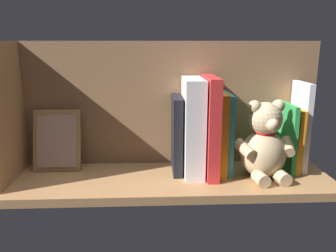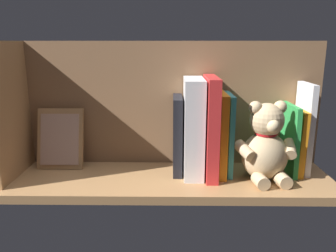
{
  "view_description": "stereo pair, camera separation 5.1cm",
  "coord_description": "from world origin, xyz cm",
  "px_view_note": "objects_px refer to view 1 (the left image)",
  "views": [
    {
      "loc": [
        3.93,
        85.22,
        34.8
      ],
      "look_at": [
        0.0,
        0.0,
        13.71
      ],
      "focal_mm": 36.17,
      "sensor_mm": 36.0,
      "label": 1
    },
    {
      "loc": [
        -1.15,
        85.3,
        34.8
      ],
      "look_at": [
        0.0,
        0.0,
        13.71
      ],
      "focal_mm": 36.17,
      "sensor_mm": 36.0,
      "label": 2
    }
  ],
  "objects_px": {
    "teddy_bear": "(264,144)",
    "dictionary_thick_white": "(193,127)",
    "book_0": "(300,126)",
    "picture_frame_leaning": "(57,141)"
  },
  "relations": [
    {
      "from": "picture_frame_leaning",
      "to": "book_0",
      "type": "bearing_deg",
      "value": 177.98
    },
    {
      "from": "book_0",
      "to": "dictionary_thick_white",
      "type": "xyz_separation_m",
      "value": [
        0.3,
        0.02,
        0.01
      ]
    },
    {
      "from": "book_0",
      "to": "picture_frame_leaning",
      "type": "height_order",
      "value": "book_0"
    },
    {
      "from": "teddy_bear",
      "to": "book_0",
      "type": "bearing_deg",
      "value": -159.65
    },
    {
      "from": "book_0",
      "to": "picture_frame_leaning",
      "type": "distance_m",
      "value": 0.68
    },
    {
      "from": "teddy_bear",
      "to": "picture_frame_leaning",
      "type": "relative_size",
      "value": 1.23
    },
    {
      "from": "teddy_bear",
      "to": "dictionary_thick_white",
      "type": "height_order",
      "value": "dictionary_thick_white"
    },
    {
      "from": "picture_frame_leaning",
      "to": "teddy_bear",
      "type": "bearing_deg",
      "value": 171.23
    },
    {
      "from": "teddy_bear",
      "to": "picture_frame_leaning",
      "type": "bearing_deg",
      "value": -16.29
    },
    {
      "from": "book_0",
      "to": "picture_frame_leaning",
      "type": "xyz_separation_m",
      "value": [
        0.68,
        -0.02,
        -0.04
      ]
    }
  ]
}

